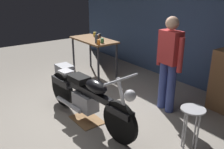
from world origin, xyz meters
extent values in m
plane|color=gray|center=(0.00, 0.00, 0.00)|extent=(12.00, 12.00, 0.00)
cube|color=#384C70|center=(0.00, 2.80, 1.55)|extent=(8.00, 0.12, 3.10)
cube|color=brown|center=(-1.66, 1.42, 0.88)|extent=(1.30, 0.64, 0.04)
cylinder|color=#2D2D33|center=(-2.25, 1.16, 0.43)|extent=(0.05, 0.05, 0.86)
cylinder|color=#2D2D33|center=(-1.07, 1.16, 0.43)|extent=(0.05, 0.05, 0.86)
cylinder|color=#2D2D33|center=(-2.25, 1.68, 0.43)|extent=(0.05, 0.05, 0.86)
cylinder|color=#2D2D33|center=(-1.07, 1.68, 0.43)|extent=(0.05, 0.05, 0.86)
cylinder|color=black|center=(0.97, 0.16, 0.32)|extent=(0.64, 0.13, 0.64)
cylinder|color=black|center=(-0.57, 0.02, 0.32)|extent=(0.64, 0.13, 0.64)
cube|color=black|center=(0.97, 0.16, 0.50)|extent=(0.45, 0.18, 0.10)
cube|color=black|center=(-0.52, 0.02, 0.50)|extent=(0.53, 0.23, 0.12)
cube|color=gray|center=(0.15, 0.08, 0.34)|extent=(0.46, 0.28, 0.28)
cube|color=black|center=(0.25, 0.09, 0.55)|extent=(1.10, 0.20, 0.10)
ellipsoid|color=black|center=(0.45, 0.11, 0.70)|extent=(0.46, 0.26, 0.20)
cube|color=black|center=(0.00, 0.07, 0.70)|extent=(0.38, 0.27, 0.10)
cube|color=silver|center=(-0.40, 0.03, 0.72)|extent=(0.26, 0.22, 0.03)
cylinder|color=silver|center=(1.03, 0.17, 0.65)|extent=(0.27, 0.07, 0.68)
cylinder|color=silver|center=(0.99, 0.16, 0.98)|extent=(0.09, 0.60, 0.03)
sphere|color=silver|center=(1.15, 0.18, 0.80)|extent=(0.16, 0.16, 0.16)
cylinder|color=silver|center=(-0.14, -0.08, 0.22)|extent=(0.70, 0.13, 0.07)
cylinder|color=#3B488D|center=(0.79, 1.43, 0.44)|extent=(0.15, 0.15, 0.88)
cylinder|color=#3B488D|center=(0.59, 1.45, 0.44)|extent=(0.15, 0.15, 0.88)
cube|color=#BF3333|center=(0.69, 1.44, 1.16)|extent=(0.40, 0.25, 0.56)
cylinder|color=#BF3333|center=(0.93, 1.42, 1.08)|extent=(0.09, 0.09, 0.58)
cylinder|color=#BF3333|center=(0.46, 1.46, 1.08)|extent=(0.09, 0.09, 0.58)
sphere|color=tan|center=(0.69, 1.44, 1.56)|extent=(0.22, 0.22, 0.22)
cylinder|color=#B2B2B7|center=(1.68, 0.80, 0.63)|extent=(0.32, 0.32, 0.02)
cylinder|color=#B2B2B7|center=(1.79, 0.80, 0.31)|extent=(0.02, 0.02, 0.62)
cylinder|color=#B2B2B7|center=(1.68, 0.91, 0.31)|extent=(0.02, 0.02, 0.62)
cylinder|color=#B2B2B7|center=(1.57, 0.80, 0.31)|extent=(0.02, 0.02, 0.62)
cylinder|color=#B2B2B7|center=(1.68, 0.69, 0.31)|extent=(0.02, 0.02, 0.62)
cube|color=olive|center=(0.17, 0.09, 0.01)|extent=(0.56, 0.40, 0.01)
cube|color=gray|center=(-1.81, 0.67, 0.17)|extent=(0.44, 0.32, 0.34)
cylinder|color=orange|center=(-1.12, 1.21, 0.95)|extent=(0.07, 0.07, 0.11)
torus|color=orange|center=(-1.08, 1.21, 0.96)|extent=(0.06, 0.01, 0.06)
cylinder|color=#3D7F4C|center=(-1.20, 1.36, 0.95)|extent=(0.07, 0.07, 0.11)
torus|color=#3D7F4C|center=(-1.15, 1.36, 0.96)|extent=(0.06, 0.01, 0.06)
cylinder|color=yellow|center=(-1.92, 1.62, 0.95)|extent=(0.07, 0.07, 0.11)
torus|color=yellow|center=(-1.88, 1.62, 0.96)|extent=(0.06, 0.01, 0.06)
cylinder|color=black|center=(-1.77, 1.67, 0.94)|extent=(0.07, 0.07, 0.09)
torus|color=black|center=(-1.73, 1.67, 0.95)|extent=(0.05, 0.01, 0.05)
cylinder|color=brown|center=(-1.63, 1.53, 0.95)|extent=(0.08, 0.08, 0.10)
torus|color=brown|center=(-1.59, 1.53, 0.95)|extent=(0.06, 0.01, 0.06)
cylinder|color=#3F4C59|center=(-1.28, 1.25, 0.99)|extent=(0.06, 0.06, 0.18)
cylinder|color=#3F4C59|center=(-1.28, 1.25, 1.10)|extent=(0.03, 0.03, 0.05)
cylinder|color=black|center=(-1.28, 1.25, 1.14)|extent=(0.03, 0.03, 0.01)
camera|label=1|loc=(3.27, -1.69, 2.13)|focal=38.68mm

